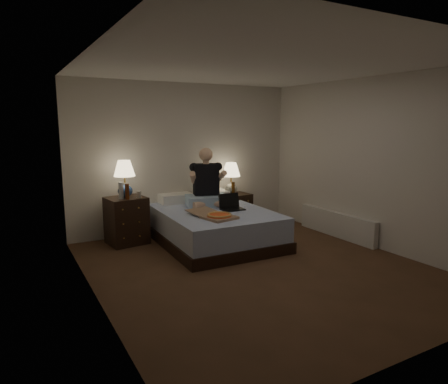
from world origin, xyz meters
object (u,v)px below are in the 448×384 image
lamp_left (125,179)px  radiator (336,224)px  bed (213,226)px  laptop (233,202)px  nightstand_left (127,220)px  soda_can (139,194)px  nightstand_right (236,210)px  water_bottle (121,191)px  lamp_right (231,178)px  beer_bottle_left (127,192)px  pizza_box (219,216)px  beer_bottle_right (233,189)px  person (207,177)px

lamp_left → radiator: bearing=-23.1°
bed → laptop: 0.48m
nightstand_left → radiator: (3.10, -1.29, -0.16)m
soda_can → lamp_left: bearing=134.9°
nightstand_right → lamp_left: (-2.00, -0.05, 0.70)m
water_bottle → laptop: size_ratio=0.74×
laptop → nightstand_right: bearing=57.7°
lamp_right → water_bottle: bearing=-174.7°
lamp_left → radiator: lamp_left is taller
lamp_left → beer_bottle_left: size_ratio=2.43×
pizza_box → lamp_right: bearing=42.5°
beer_bottle_left → lamp_right: bearing=7.7°
lamp_left → soda_can: size_ratio=5.60×
bed → lamp_left: bearing=153.7°
water_bottle → beer_bottle_right: water_bottle is taller
lamp_right → radiator: (1.19, -1.39, -0.67)m
beer_bottle_left → laptop: size_ratio=0.68×
bed → lamp_left: lamp_left is taller
beer_bottle_left → lamp_left: bearing=83.0°
nightstand_left → pizza_box: bearing=-56.6°
lamp_left → lamp_right: size_ratio=1.00×
bed → radiator: 2.03m
pizza_box → radiator: size_ratio=0.47×
nightstand_right → soda_can: (-1.84, -0.21, 0.47)m
water_bottle → beer_bottle_left: 0.10m
radiator → lamp_left: bearing=156.9°
lamp_right → radiator: 1.94m
nightstand_right → radiator: 1.75m
beer_bottle_left → beer_bottle_right: bearing=5.0°
water_bottle → person: (1.35, -0.15, 0.13)m
lamp_right → pizza_box: (-0.92, -1.25, -0.32)m
beer_bottle_left → radiator: beer_bottle_left is taller
pizza_box → radiator: bearing=-15.0°
soda_can → person: 1.12m
lamp_right → soda_can: bearing=-172.5°
beer_bottle_right → person: bearing=-159.1°
nightstand_right → lamp_left: size_ratio=1.05×
water_bottle → beer_bottle_left: size_ratio=1.09×
lamp_left → beer_bottle_left: (-0.02, -0.19, -0.16)m
nightstand_right → pizza_box: 1.62m
laptop → pizza_box: 0.61m
nightstand_left → water_bottle: (-0.09, -0.08, 0.48)m
bed → lamp_right: (0.72, 0.70, 0.61)m
beer_bottle_right → radiator: bearing=-47.2°
bed → nightstand_left: 1.33m
nightstand_left → pizza_box: nightstand_left is taller
bed → lamp_right: 1.18m
lamp_right → laptop: size_ratio=1.65×
nightstand_right → soda_can: size_ratio=5.89×
nightstand_right → beer_bottle_left: size_ratio=2.56×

